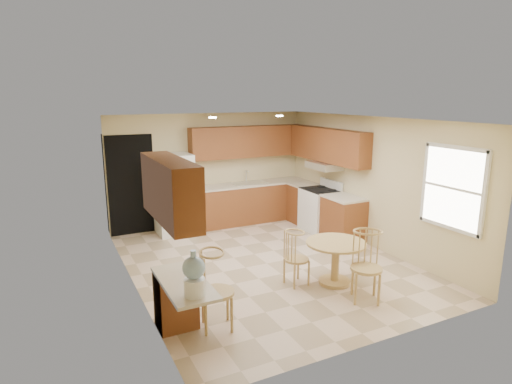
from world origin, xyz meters
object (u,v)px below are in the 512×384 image
chair_table_a (300,254)px  chair_table_b (372,262)px  refrigerator (174,194)px  stove (320,209)px  chair_desk (219,285)px  dining_table (336,256)px  water_crock (194,275)px

chair_table_a → chair_table_b: 1.10m
refrigerator → stove: refrigerator is taller
stove → refrigerator: bearing=157.0°
stove → chair_table_a: stove is taller
chair_table_a → chair_desk: (-1.57, -0.66, 0.09)m
stove → chair_table_b: bearing=-112.7°
dining_table → chair_desk: bearing=-166.9°
stove → water_crock: water_crock is taller
stove → water_crock: bearing=-140.1°
dining_table → chair_table_a: size_ratio=1.07×
refrigerator → chair_desk: 4.13m
chair_table_a → chair_desk: 1.71m
stove → dining_table: stove is taller
chair_table_a → water_crock: bearing=-66.5°
chair_table_b → chair_desk: bearing=24.6°
chair_table_b → stove: bearing=-81.4°
chair_desk → chair_table_a: bearing=126.4°
chair_table_a → stove: bearing=134.6°
chair_table_b → water_crock: water_crock is taller
dining_table → chair_table_a: (-0.55, 0.17, 0.08)m
chair_table_a → chair_desk: bearing=-71.8°
dining_table → water_crock: (-2.57, -0.91, 0.55)m
dining_table → refrigerator: bearing=113.0°
dining_table → water_crock: 2.79m
water_crock → chair_desk: bearing=43.0°
refrigerator → chair_table_a: (0.97, -3.42, -0.32)m
dining_table → water_crock: bearing=-160.5°
stove → chair_table_b: (-1.30, -3.11, 0.15)m
chair_table_b → chair_desk: (-2.17, 0.25, -0.00)m
chair_table_a → refrigerator: bearing=-168.7°
chair_table_a → dining_table: bearing=68.5°
chair_desk → water_crock: bearing=-33.4°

